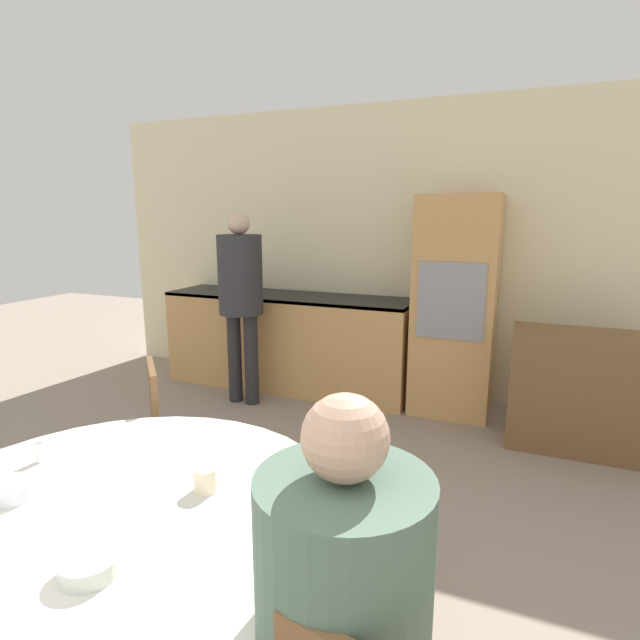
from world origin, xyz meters
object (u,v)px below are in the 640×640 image
(person_seated, at_px, (339,630))
(bowl_near, at_px, (90,565))
(sideboard, at_px, (600,394))
(bowl_centre, at_px, (13,490))
(chair_far_left, at_px, (136,439))
(person_standing, at_px, (241,288))
(oven_unit, at_px, (455,306))
(cup, at_px, (205,479))
(dining_table, at_px, (117,563))

(person_seated, xyz_separation_m, bowl_near, (-0.66, -0.07, 0.01))
(sideboard, distance_m, bowl_centre, 3.46)
(chair_far_left, height_order, bowl_centre, chair_far_left)
(person_standing, bearing_deg, oven_unit, 17.34)
(sideboard, relative_size, person_seated, 0.92)
(chair_far_left, relative_size, bowl_near, 5.74)
(oven_unit, relative_size, person_standing, 1.08)
(bowl_centre, bearing_deg, bowl_near, -18.15)
(oven_unit, relative_size, sideboard, 1.52)
(sideboard, height_order, bowl_centre, sideboard)
(oven_unit, height_order, person_standing, oven_unit)
(bowl_near, bearing_deg, oven_unit, 82.12)
(cup, xyz_separation_m, bowl_near, (-0.04, -0.45, -0.02))
(oven_unit, bearing_deg, dining_table, -101.59)
(dining_table, xyz_separation_m, person_standing, (-1.08, 2.57, 0.50))
(bowl_near, bearing_deg, cup, 84.99)
(oven_unit, xyz_separation_m, bowl_centre, (-0.99, -3.18, -0.15))
(dining_table, distance_m, person_seated, 0.88)
(sideboard, xyz_separation_m, cup, (-1.48, -2.50, 0.34))
(person_seated, bearing_deg, person_standing, 124.96)
(chair_far_left, distance_m, cup, 1.05)
(sideboard, bearing_deg, oven_unit, 159.26)
(bowl_near, bearing_deg, dining_table, 124.94)
(oven_unit, bearing_deg, bowl_near, -97.88)
(chair_far_left, height_order, cup, chair_far_left)
(bowl_near, bearing_deg, chair_far_left, 128.23)
(bowl_centre, bearing_deg, oven_unit, 72.76)
(cup, bearing_deg, bowl_near, -95.01)
(dining_table, bearing_deg, bowl_near, -55.06)
(chair_far_left, distance_m, person_standing, 1.92)
(person_standing, height_order, bowl_centre, person_standing)
(sideboard, distance_m, bowl_near, 3.33)
(sideboard, xyz_separation_m, bowl_centre, (-2.04, -2.78, 0.33))
(oven_unit, xyz_separation_m, dining_table, (-0.64, -3.10, -0.37))
(chair_far_left, height_order, bowl_near, chair_far_left)
(sideboard, distance_m, chair_far_left, 3.02)
(chair_far_left, bearing_deg, bowl_near, -5.93)
(bowl_centre, bearing_deg, sideboard, 53.65)
(sideboard, bearing_deg, chair_far_left, -140.38)
(dining_table, height_order, bowl_centre, bowl_centre)
(cup, distance_m, bowl_centre, 0.63)
(bowl_centre, bearing_deg, person_seated, -4.93)
(oven_unit, relative_size, bowl_near, 11.56)
(dining_table, distance_m, cup, 0.38)
(chair_far_left, height_order, person_seated, person_seated)
(dining_table, relative_size, person_standing, 0.89)
(person_seated, bearing_deg, bowl_near, -174.05)
(dining_table, bearing_deg, oven_unit, 78.41)
(sideboard, relative_size, person_standing, 0.71)
(bowl_near, bearing_deg, person_standing, 114.06)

